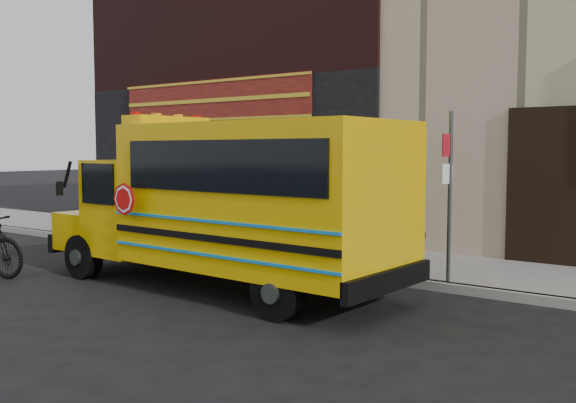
{
  "coord_description": "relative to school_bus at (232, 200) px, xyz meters",
  "views": [
    {
      "loc": [
        6.91,
        -7.33,
        2.33
      ],
      "look_at": [
        0.15,
        1.85,
        1.41
      ],
      "focal_mm": 40.0,
      "sensor_mm": 36.0,
      "label": 1
    }
  ],
  "objects": [
    {
      "name": "ground",
      "position": [
        0.04,
        -0.55,
        -1.51
      ],
      "size": [
        120.0,
        120.0,
        0.0
      ],
      "primitive_type": "plane",
      "color": "black",
      "rests_on": "ground"
    },
    {
      "name": "curb",
      "position": [
        0.04,
        2.05,
        -1.43
      ],
      "size": [
        40.0,
        0.2,
        0.15
      ],
      "primitive_type": "cube",
      "color": "gray",
      "rests_on": "ground"
    },
    {
      "name": "school_bus",
      "position": [
        0.0,
        0.0,
        0.0
      ],
      "size": [
        6.99,
        2.51,
        2.92
      ],
      "color": "black",
      "rests_on": "ground"
    },
    {
      "name": "sign_pole",
      "position": [
        2.86,
        2.12,
        0.13
      ],
      "size": [
        0.1,
        0.26,
        2.96
      ],
      "color": "#3E4641",
      "rests_on": "ground"
    },
    {
      "name": "sidewalk",
      "position": [
        0.04,
        3.55,
        -1.43
      ],
      "size": [
        40.0,
        3.0,
        0.15
      ],
      "primitive_type": "cube",
      "color": "#63615D",
      "rests_on": "ground"
    },
    {
      "name": "building",
      "position": [
        -0.01,
        9.9,
        4.62
      ],
      "size": [
        20.0,
        10.7,
        12.0
      ],
      "color": "tan",
      "rests_on": "sidewalk"
    }
  ]
}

